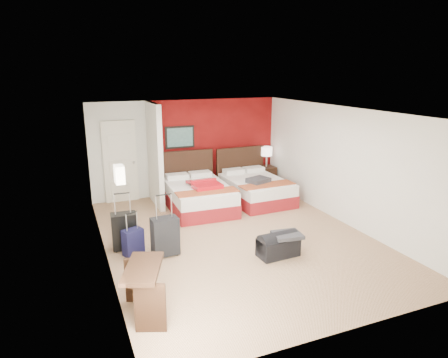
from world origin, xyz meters
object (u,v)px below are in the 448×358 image
table_lamp (267,157)px  suitcase_charcoal (165,238)px  suitcase_black (124,232)px  nightstand (266,177)px  duffel_bag (278,246)px  bed_left (199,197)px  red_suitcase_open (204,184)px  suitcase_navy (133,244)px  bed_right (256,190)px  desk (144,291)px

table_lamp → suitcase_charcoal: table_lamp is taller
suitcase_black → nightstand: bearing=34.5°
suitcase_black → duffel_bag: suitcase_black is taller
bed_left → nightstand: size_ratio=3.18×
table_lamp → duffel_bag: table_lamp is taller
bed_left → nightstand: bearing=25.1°
table_lamp → suitcase_black: (-4.33, -2.57, -0.56)m
nightstand → suitcase_charcoal: 4.83m
suitcase_black → duffel_bag: 2.83m
nightstand → suitcase_black: bearing=-153.3°
red_suitcase_open → suitcase_charcoal: bearing=-127.3°
nightstand → suitcase_black: size_ratio=0.92×
table_lamp → suitcase_charcoal: (-3.69, -3.11, -0.56)m
suitcase_charcoal → suitcase_navy: 0.58m
bed_left → suitcase_black: size_ratio=2.93×
red_suitcase_open → nightstand: red_suitcase_open is taller
suitcase_black → duffel_bag: (2.50, -1.32, -0.15)m
bed_left → table_lamp: size_ratio=3.55×
bed_right → suitcase_charcoal: (-2.91, -2.16, 0.06)m
suitcase_charcoal → desk: desk is taller
bed_right → table_lamp: bearing=48.4°
bed_left → desk: desk is taller
suitcase_charcoal → suitcase_navy: (-0.54, 0.18, -0.10)m
bed_right → suitcase_black: 3.90m
table_lamp → suitcase_navy: bearing=-145.3°
nightstand → desk: 6.51m
nightstand → suitcase_black: (-4.33, -2.57, 0.03)m
nightstand → table_lamp: bearing=0.0°
suitcase_black → red_suitcase_open: bearing=39.0°
bed_right → desk: 5.28m
bed_left → suitcase_charcoal: bearing=-120.5°
table_lamp → suitcase_navy: 5.19m
suitcase_charcoal → duffel_bag: suitcase_charcoal is taller
table_lamp → suitcase_charcoal: 4.86m
bed_right → red_suitcase_open: 1.50m
nightstand → duffel_bag: (-1.83, -3.90, -0.13)m
bed_right → duffel_bag: bearing=-111.4°
nightstand → red_suitcase_open: bearing=-158.0°
red_suitcase_open → nightstand: 2.51m
red_suitcase_open → suitcase_navy: 2.75m
table_lamp → duffel_bag: 4.36m
suitcase_navy → desk: desk is taller
suitcase_black → suitcase_charcoal: (0.63, -0.54, 0.01)m
bed_right → suitcase_navy: bearing=-152.1°
bed_left → suitcase_navy: 2.71m
suitcase_charcoal → desk: size_ratio=0.78×
red_suitcase_open → suitcase_black: bearing=-146.2°
bed_left → bed_right: (1.55, 0.04, -0.01)m
red_suitcase_open → duffel_bag: 2.87m
bed_left → desk: size_ratio=2.24×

